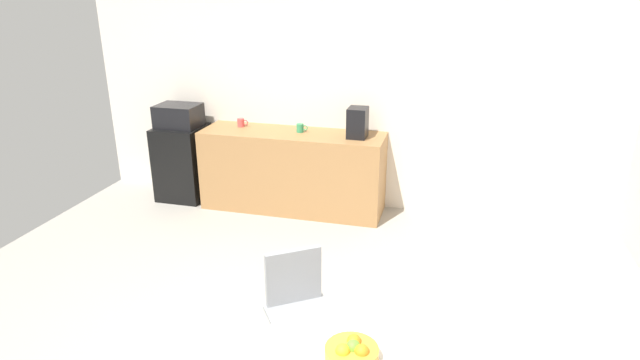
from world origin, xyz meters
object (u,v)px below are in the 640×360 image
microwave (179,116)px  fruit_bowl (352,353)px  chair_gray (298,299)px  mini_fridge (183,162)px  mug_green (300,128)px  coffee_maker (358,123)px  mug_white (241,123)px

microwave → fruit_bowl: size_ratio=1.84×
microwave → chair_gray: size_ratio=0.58×
mini_fridge → mug_green: (1.45, 0.04, 0.51)m
mug_green → fruit_bowl: bearing=-69.3°
mini_fridge → coffee_maker: coffee_maker is taller
fruit_bowl → coffee_maker: (-0.62, 3.31, 0.26)m
mug_white → mug_green: 0.72m
mug_white → coffee_maker: (1.37, -0.09, 0.11)m
microwave → coffee_maker: coffee_maker is taller
mini_fridge → coffee_maker: (2.10, 0.00, 0.62)m
fruit_bowl → mini_fridge: bearing=129.4°
fruit_bowl → mug_white: bearing=120.2°
mini_fridge → fruit_bowl: (2.72, -3.31, 0.36)m
chair_gray → mini_fridge: bearing=131.0°
mug_white → coffee_maker: size_ratio=0.40×
mini_fridge → microwave: (0.00, 0.00, 0.57)m
mini_fridge → mug_green: bearing=1.6°
coffee_maker → mug_green: bearing=176.4°
fruit_bowl → coffee_maker: coffee_maker is taller
fruit_bowl → mug_green: mug_green is taller
chair_gray → fruit_bowl: bearing=-56.6°
mug_white → mug_green: size_ratio=1.00×
microwave → fruit_bowl: bearing=-50.6°
fruit_bowl → coffee_maker: bearing=100.6°
microwave → coffee_maker: (2.10, 0.00, 0.06)m
mug_white → coffee_maker: coffee_maker is taller
microwave → mug_green: 1.46m
fruit_bowl → mug_white: 3.94m
mug_white → coffee_maker: 1.37m
fruit_bowl → mug_green: (-1.26, 3.35, 0.15)m
mug_green → coffee_maker: coffee_maker is taller
fruit_bowl → mug_white: (-1.99, 3.40, 0.15)m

